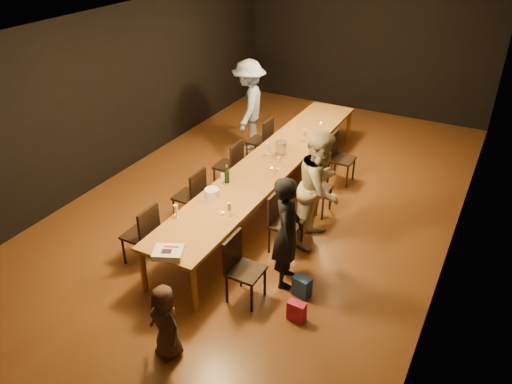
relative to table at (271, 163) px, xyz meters
The scene contains 30 objects.
ground 0.70m from the table, ahead, with size 10.00×10.00×0.00m, color #492712.
room_shell 1.38m from the table, ahead, with size 6.04×10.04×3.02m.
table is the anchor object (origin of this frame).
chair_right_0 2.56m from the table, 70.50° to the right, with size 0.42×0.42×0.93m, color black, non-canonical shape.
chair_right_1 1.49m from the table, 54.69° to the right, with size 0.42×0.42×0.93m, color black, non-canonical shape.
chair_right_2 0.88m from the table, ahead, with size 0.42×0.42×0.93m, color black, non-canonical shape.
chair_right_3 1.49m from the table, 54.69° to the left, with size 0.42×0.42×0.93m, color black, non-canonical shape.
chair_left_0 2.56m from the table, 109.50° to the right, with size 0.42×0.42×0.93m, color black, non-canonical shape.
chair_left_1 1.49m from the table, 125.31° to the right, with size 0.42×0.42×0.93m, color black, non-canonical shape.
chair_left_2 0.88m from the table, behind, with size 0.42×0.42×0.93m, color black, non-canonical shape.
chair_left_3 1.49m from the table, 125.31° to the left, with size 0.42×0.42×0.93m, color black, non-canonical shape.
woman_birthday 2.16m from the table, 57.86° to the right, with size 0.58×0.38×1.59m, color black.
woman_tan 1.36m from the table, 31.44° to the right, with size 0.87×0.68×1.79m, color beige.
man_blue 2.21m from the table, 128.30° to the left, with size 1.19×0.68×1.84m, color #7B90BE.
child 3.65m from the table, 82.03° to the right, with size 0.46×0.30×0.95m, color #432D26.
gift_bag_red 2.96m from the table, 57.00° to the right, with size 0.22×0.12×0.27m, color #C41D48.
gift_bag_blue 2.54m from the table, 53.80° to the right, with size 0.23×0.15×0.29m, color #234A9A.
birthday_cake 2.90m from the table, 89.02° to the right, with size 0.44×0.41×0.08m.
plate_stack 1.47m from the table, 99.51° to the right, with size 0.21×0.21×0.12m, color white.
champagne_bottle 1.04m from the table, 104.83° to the right, with size 0.07×0.07×0.30m, color black, non-canonical shape.
ice_bucket 0.38m from the table, 86.44° to the left, with size 0.20×0.20×0.22m, color silver.
wineglass_0 2.20m from the table, 99.46° to the right, with size 0.06×0.06×0.21m, color beige, non-canonical shape.
wineglass_1 1.81m from the table, 82.09° to the right, with size 0.06×0.06×0.21m, color beige, non-canonical shape.
wineglass_2 1.15m from the table, 103.72° to the right, with size 0.06×0.06×0.21m, color silver, non-canonical shape.
wineglass_3 0.35m from the table, 39.56° to the right, with size 0.06×0.06×0.21m, color beige, non-canonical shape.
wineglass_4 0.31m from the table, 130.49° to the left, with size 0.06×0.06×0.21m, color silver, non-canonical shape.
wineglass_5 1.04m from the table, 81.38° to the left, with size 0.06×0.06×0.21m, color silver, non-canonical shape.
tealight_near 1.80m from the table, 85.22° to the right, with size 0.05×0.05×0.03m, color #B2B7B2.
tealight_mid 0.32m from the table, 61.61° to the right, with size 0.05×0.05×0.03m, color #B2B7B2.
tealight_far 1.88m from the table, 85.42° to the left, with size 0.05×0.05×0.03m, color #B2B7B2.
Camera 1 is at (3.29, -6.70, 4.49)m, focal length 35.00 mm.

